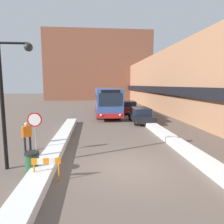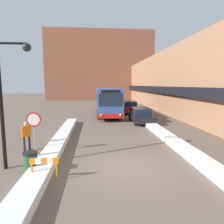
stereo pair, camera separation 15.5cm
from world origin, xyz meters
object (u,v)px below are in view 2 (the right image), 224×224
(pedestrian, at_px, (26,134))
(construction_barricade, at_px, (44,165))
(parked_car_front, at_px, (141,115))
(city_bus, at_px, (107,101))
(trash_bin, at_px, (31,163))
(parked_car_middle, at_px, (129,107))
(street_lamp, at_px, (8,90))
(stop_sign, at_px, (34,124))

(pedestrian, relative_size, construction_barricade, 1.50)
(parked_car_front, xyz_separation_m, pedestrian, (-8.42, -7.90, 0.27))
(city_bus, height_order, construction_barricade, city_bus)
(city_bus, bearing_deg, parked_car_front, -61.75)
(trash_bin, distance_m, construction_barricade, 1.04)
(city_bus, relative_size, trash_bin, 11.83)
(parked_car_middle, height_order, construction_barricade, parked_car_middle)
(pedestrian, bearing_deg, parked_car_front, 10.47)
(street_lamp, bearing_deg, pedestrian, 94.02)
(stop_sign, bearing_deg, parked_car_middle, 63.10)
(trash_bin, bearing_deg, parked_car_front, 56.58)
(parked_car_front, xyz_separation_m, parked_car_middle, (0.00, 6.79, 0.04))
(stop_sign, bearing_deg, parked_car_front, 47.69)
(construction_barricade, bearing_deg, parked_car_front, 60.89)
(construction_barricade, bearing_deg, trash_bin, 135.97)
(city_bus, distance_m, pedestrian, 14.55)
(parked_car_front, height_order, parked_car_middle, parked_car_middle)
(parked_car_front, relative_size, trash_bin, 4.73)
(stop_sign, relative_size, trash_bin, 2.39)
(city_bus, xyz_separation_m, pedestrian, (-5.42, -13.49, -0.77))
(street_lamp, height_order, pedestrian, street_lamp)
(parked_car_middle, distance_m, construction_barricade, 19.62)
(city_bus, distance_m, parked_car_front, 6.43)
(parked_car_front, relative_size, pedestrian, 2.73)
(parked_car_front, distance_m, construction_barricade, 13.41)
(parked_car_middle, xyz_separation_m, pedestrian, (-8.42, -14.68, 0.22))
(stop_sign, height_order, trash_bin, stop_sign)
(parked_car_middle, relative_size, trash_bin, 4.66)
(city_bus, distance_m, trash_bin, 17.18)
(stop_sign, height_order, pedestrian, stop_sign)
(parked_car_front, xyz_separation_m, construction_barricade, (-6.52, -11.72, -0.06))
(parked_car_middle, distance_m, street_lamp, 19.21)
(stop_sign, bearing_deg, city_bus, 71.33)
(stop_sign, relative_size, street_lamp, 0.41)
(parked_car_middle, height_order, trash_bin, parked_car_middle)
(street_lamp, relative_size, trash_bin, 5.86)
(stop_sign, xyz_separation_m, construction_barricade, (1.26, -3.17, -0.98))
(construction_barricade, bearing_deg, parked_car_middle, 70.58)
(pedestrian, distance_m, construction_barricade, 4.27)
(city_bus, height_order, parked_car_middle, city_bus)
(street_lamp, xyz_separation_m, pedestrian, (-0.17, 2.45, -2.52))
(city_bus, xyz_separation_m, parked_car_front, (3.00, -5.59, -1.03))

